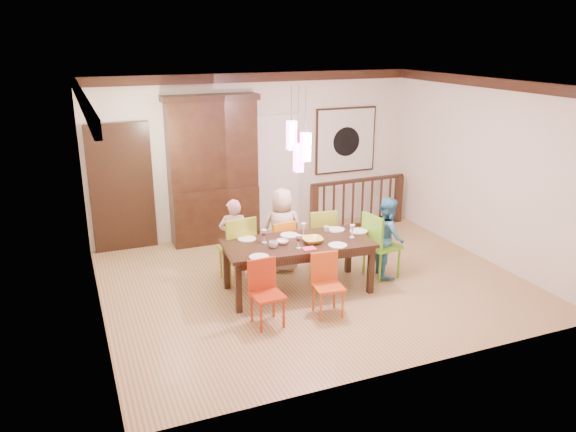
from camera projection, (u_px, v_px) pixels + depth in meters
name	position (u px, v px, depth m)	size (l,w,h in m)	color
floor	(312.00, 281.00, 8.40)	(6.00, 6.00, 0.00)	#967048
ceiling	(315.00, 83.00, 7.51)	(6.00, 6.00, 0.00)	white
wall_back	(256.00, 155.00, 10.16)	(6.00, 6.00, 0.00)	beige
wall_left	(91.00, 212.00, 6.88)	(5.00, 5.00, 0.00)	beige
wall_right	(483.00, 170.00, 9.03)	(5.00, 5.00, 0.00)	beige
crown_molding	(315.00, 89.00, 7.54)	(6.00, 5.00, 0.16)	black
panel_door	(122.00, 190.00, 9.38)	(1.04, 0.07, 2.24)	black
white_doorway	(275.00, 175.00, 10.38)	(0.97, 0.05, 2.22)	silver
painting	(346.00, 140.00, 10.72)	(1.25, 0.06, 1.25)	black
pendant_cluster	(298.00, 146.00, 7.47)	(0.27, 0.21, 1.14)	#FF4CC7
dining_table	(298.00, 247.00, 7.91)	(2.14, 1.09, 0.75)	black
chair_far_left	(236.00, 243.00, 8.28)	(0.50, 0.50, 1.02)	#8BA424
chair_far_mid	(279.00, 242.00, 8.65)	(0.42, 0.42, 0.84)	orange
chair_far_right	(320.00, 232.00, 8.90)	(0.48, 0.48, 0.94)	#90A525
chair_near_left	(267.00, 290.00, 7.00)	(0.40, 0.40, 0.84)	#A52B0E
chair_near_mid	(328.00, 282.00, 7.27)	(0.41, 0.41, 0.82)	#BC4615
chair_end_right	(382.00, 240.00, 8.42)	(0.52, 0.52, 1.01)	#5BA41E
china_hutch	(213.00, 170.00, 9.72)	(1.63, 0.46, 2.58)	black
balustrade	(358.00, 202.00, 10.62)	(1.97, 0.15, 0.96)	black
person_far_left	(234.00, 238.00, 8.43)	(0.44, 0.29, 1.22)	beige
person_far_mid	(282.00, 230.00, 8.63)	(0.65, 0.42, 1.32)	#C3AD93
person_end_right	(388.00, 237.00, 8.47)	(0.60, 0.47, 1.23)	teal
serving_bowl	(313.00, 240.00, 7.84)	(0.29, 0.29, 0.07)	gold
small_bowl	(282.00, 242.00, 7.79)	(0.17, 0.17, 0.05)	white
cup_left	(273.00, 244.00, 7.64)	(0.12, 0.12, 0.10)	silver
cup_right	(327.00, 229.00, 8.27)	(0.09, 0.09, 0.08)	silver
plate_far_left	(247.00, 239.00, 7.97)	(0.26, 0.26, 0.01)	white
plate_far_mid	(289.00, 235.00, 8.12)	(0.26, 0.26, 0.01)	white
plate_far_right	(336.00, 229.00, 8.36)	(0.26, 0.26, 0.01)	white
plate_near_left	(259.00, 257.00, 7.32)	(0.26, 0.26, 0.01)	white
plate_near_mid	(338.00, 245.00, 7.73)	(0.26, 0.26, 0.01)	white
plate_end_right	(359.00, 231.00, 8.29)	(0.26, 0.26, 0.01)	white
wine_glass_a	(264.00, 236.00, 7.82)	(0.08, 0.08, 0.19)	#590C19
wine_glass_b	(304.00, 230.00, 8.08)	(0.08, 0.08, 0.19)	silver
wine_glass_c	(298.00, 242.00, 7.61)	(0.08, 0.08, 0.19)	#590C19
wine_glass_d	(352.00, 231.00, 8.02)	(0.08, 0.08, 0.19)	silver
napkin	(309.00, 249.00, 7.60)	(0.18, 0.14, 0.01)	#D83359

